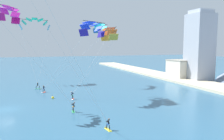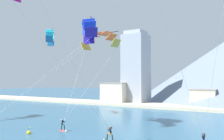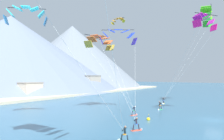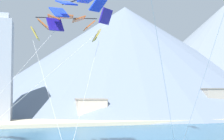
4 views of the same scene
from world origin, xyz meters
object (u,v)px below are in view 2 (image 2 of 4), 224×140
at_px(parafoil_kite_distant_low_drift, 50,36).
at_px(race_marker_buoy, 29,133).
at_px(kitesurfer_near_trail, 63,127).
at_px(kitesurfer_far_right, 109,136).
at_px(parafoil_kite_far_left, 88,29).
at_px(parafoil_kite_near_trail, 100,39).

relative_size(parafoil_kite_distant_low_drift, race_marker_buoy, 5.34).
bearing_deg(kitesurfer_near_trail, parafoil_kite_distant_low_drift, 142.91).
bearing_deg(race_marker_buoy, parafoil_kite_distant_low_drift, 128.94).
distance_m(kitesurfer_far_right, parafoil_kite_far_left, 17.02).
distance_m(kitesurfer_near_trail, parafoil_kite_far_left, 14.96).
relative_size(kitesurfer_near_trail, race_marker_buoy, 1.75).
height_order(parafoil_kite_far_left, parafoil_kite_distant_low_drift, parafoil_kite_distant_low_drift).
bearing_deg(parafoil_kite_distant_low_drift, parafoil_kite_near_trail, -11.14).
distance_m(kitesurfer_near_trail, kitesurfer_far_right, 8.54).
xyz_separation_m(kitesurfer_far_right, parafoil_kite_near_trail, (-7.99, 9.38, 13.48)).
xyz_separation_m(kitesurfer_far_right, parafoil_kite_distant_low_drift, (-22.88, 12.32, 15.93)).
height_order(parafoil_kite_near_trail, parafoil_kite_far_left, parafoil_kite_far_left).
xyz_separation_m(parafoil_kite_near_trail, parafoil_kite_distant_low_drift, (-14.90, 2.93, 2.45)).
distance_m(kitesurfer_near_trail, parafoil_kite_distant_low_drift, 24.14).
distance_m(kitesurfer_near_trail, parafoil_kite_near_trail, 15.69).
bearing_deg(kitesurfer_near_trail, parafoil_kite_near_trail, 86.86).
distance_m(parafoil_kite_near_trail, parafoil_kite_distant_low_drift, 15.38).
bearing_deg(race_marker_buoy, parafoil_kite_near_trail, 75.51).
distance_m(parafoil_kite_far_left, race_marker_buoy, 17.09).
distance_m(kitesurfer_far_right, parafoil_kite_near_trail, 18.27).
relative_size(kitesurfer_far_right, race_marker_buoy, 1.76).
bearing_deg(parafoil_kite_distant_low_drift, kitesurfer_far_right, -28.29).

